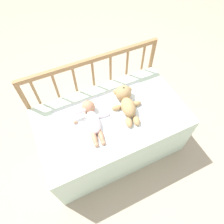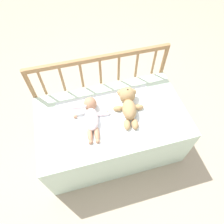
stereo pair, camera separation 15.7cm
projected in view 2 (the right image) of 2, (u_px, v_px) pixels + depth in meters
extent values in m
plane|color=tan|center=(112.00, 144.00, 2.04)|extent=(12.00, 12.00, 0.00)
cube|color=silver|center=(112.00, 131.00, 1.83)|extent=(1.23, 0.71, 0.52)
cylinder|color=#997047|center=(39.00, 103.00, 1.83)|extent=(0.04, 0.04, 0.82)
cylinder|color=#997047|center=(159.00, 79.00, 2.00)|extent=(0.04, 0.04, 0.82)
cube|color=#997047|center=(100.00, 58.00, 1.59)|extent=(1.19, 0.03, 0.04)
cylinder|color=#997047|center=(42.00, 83.00, 1.65)|extent=(0.02, 0.02, 0.27)
cylinder|color=#997047|center=(62.00, 79.00, 1.67)|extent=(0.02, 0.02, 0.27)
cylinder|color=#997047|center=(82.00, 76.00, 1.69)|extent=(0.02, 0.02, 0.27)
cylinder|color=#997047|center=(100.00, 72.00, 1.72)|extent=(0.02, 0.02, 0.27)
cylinder|color=#997047|center=(119.00, 69.00, 1.74)|extent=(0.02, 0.02, 0.27)
cylinder|color=#997047|center=(137.00, 65.00, 1.77)|extent=(0.02, 0.02, 0.27)
cylinder|color=#997047|center=(154.00, 62.00, 1.79)|extent=(0.02, 0.02, 0.27)
cube|color=white|center=(110.00, 118.00, 1.61)|extent=(0.81, 0.53, 0.01)
ellipsoid|color=tan|center=(129.00, 110.00, 1.58)|extent=(0.14, 0.20, 0.12)
sphere|color=tan|center=(127.00, 95.00, 1.66)|extent=(0.14, 0.14, 0.14)
sphere|color=beige|center=(127.00, 92.00, 1.63)|extent=(0.06, 0.06, 0.06)
sphere|color=black|center=(128.00, 90.00, 1.61)|extent=(0.02, 0.02, 0.02)
sphere|color=tan|center=(120.00, 93.00, 1.67)|extent=(0.05, 0.05, 0.05)
sphere|color=tan|center=(133.00, 92.00, 1.67)|extent=(0.05, 0.05, 0.05)
ellipsoid|color=tan|center=(118.00, 108.00, 1.63)|extent=(0.09, 0.06, 0.05)
ellipsoid|color=tan|center=(139.00, 107.00, 1.64)|extent=(0.09, 0.06, 0.05)
ellipsoid|color=tan|center=(127.00, 125.00, 1.54)|extent=(0.07, 0.10, 0.05)
ellipsoid|color=tan|center=(135.00, 124.00, 1.54)|extent=(0.07, 0.10, 0.05)
ellipsoid|color=white|center=(92.00, 119.00, 1.55)|extent=(0.13, 0.22, 0.08)
sphere|color=tan|center=(90.00, 104.00, 1.62)|extent=(0.11, 0.11, 0.11)
ellipsoid|color=white|center=(79.00, 107.00, 1.57)|extent=(0.13, 0.05, 0.04)
ellipsoid|color=white|center=(103.00, 114.00, 1.61)|extent=(0.13, 0.05, 0.04)
sphere|color=tan|center=(75.00, 117.00, 1.59)|extent=(0.03, 0.03, 0.03)
sphere|color=tan|center=(107.00, 113.00, 1.61)|extent=(0.03, 0.03, 0.03)
ellipsoid|color=tan|center=(90.00, 134.00, 1.50)|extent=(0.06, 0.13, 0.04)
ellipsoid|color=tan|center=(97.00, 133.00, 1.50)|extent=(0.06, 0.13, 0.04)
sphere|color=tan|center=(91.00, 142.00, 1.46)|extent=(0.04, 0.04, 0.04)
sphere|color=tan|center=(98.00, 141.00, 1.47)|extent=(0.04, 0.04, 0.04)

